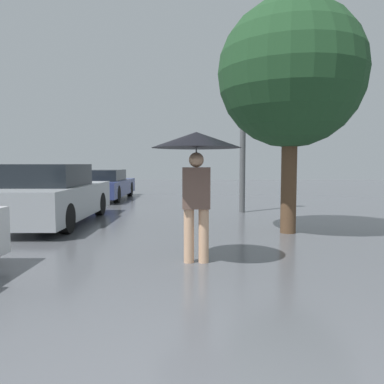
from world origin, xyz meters
name	(u,v)px	position (x,y,z in m)	size (l,w,h in m)	color
pedestrian	(195,153)	(0.15, 3.56, 1.50)	(1.21, 1.21, 1.78)	tan
parked_car_middle	(50,196)	(-3.10, 6.95, 0.62)	(1.69, 4.25, 1.34)	#9EA3A8
parked_car_farthest	(102,185)	(-3.33, 12.80, 0.54)	(1.77, 4.42, 1.13)	navy
tree	(289,75)	(1.97, 5.78, 3.04)	(2.79, 2.79, 4.46)	brown
street_lamp	(242,112)	(1.49, 8.88, 2.78)	(0.37, 0.37, 4.44)	#515456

